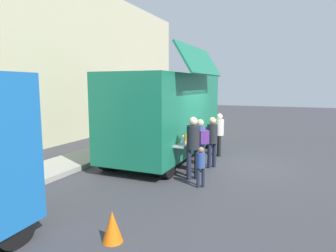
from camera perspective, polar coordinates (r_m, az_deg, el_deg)
The scene contains 10 objects.
ground_plane at distance 10.44m, azimuth 11.65°, elevation -7.22°, with size 60.00×60.00×0.00m, color #38383D.
curb_strip at distance 9.54m, azimuth -25.12°, elevation -8.79°, with size 28.00×1.60×0.15m, color #9E998E.
food_truck_main at distance 10.99m, azimuth -0.21°, elevation 2.50°, with size 6.00×2.95×3.93m.
traffic_cone_orange at distance 5.49m, azimuth -10.55°, elevation -18.28°, with size 0.36×0.36×0.55m, color orange.
trash_bin at distance 15.30m, azimuth -3.02°, elevation -0.37°, with size 0.60×0.60×1.01m, color #2F6136.
customer_front_ordering at distance 9.80m, azimuth 8.41°, elevation -2.22°, with size 0.34×0.34×1.65m.
customer_mid_with_backpack at distance 9.14m, azimuth 6.18°, elevation -2.74°, with size 0.52×0.51×1.66m.
customer_rear_waiting at distance 8.48m, azimuth 4.78°, elevation -3.13°, with size 0.37×0.37×1.80m.
customer_extra_browsing at distance 11.46m, azimuth 9.74°, elevation -0.89°, with size 0.33×0.33×1.62m.
child_near_queue at distance 7.92m, azimuth 6.27°, elevation -7.08°, with size 0.22×0.22×1.09m.
Camera 1 is at (-9.92, -1.88, 2.68)m, focal length 32.02 mm.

